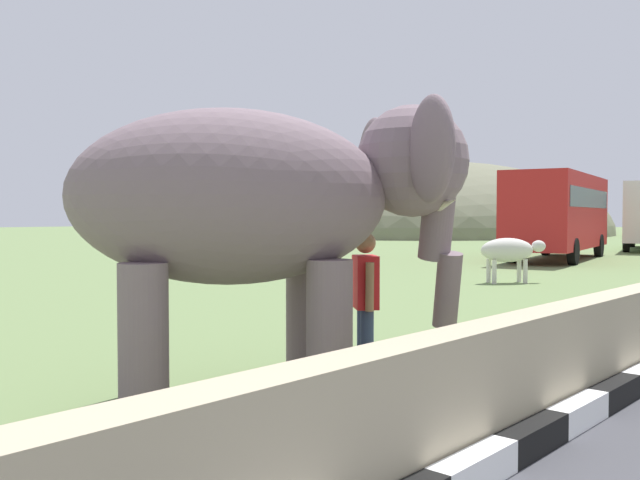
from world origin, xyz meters
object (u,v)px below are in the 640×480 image
Objects in this scene: elephant at (269,203)px; person_handler at (365,298)px; bus_red at (558,210)px; cow_near at (509,251)px.

elephant is 1.64m from person_handler.
bus_red reaches higher than cow_near.
elephant is 24.25m from bus_red.
elephant is at bearing -163.39° from bus_red.
bus_red is at bearing 16.35° from cow_near.
elephant is 0.41× the size of bus_red.
bus_red is (21.99, 7.15, 1.16)m from person_handler.
bus_red is (23.24, 6.93, 0.12)m from elephant.
cow_near is (12.65, 3.82, -1.09)m from elephant.
cow_near is at bearing 19.51° from person_handler.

